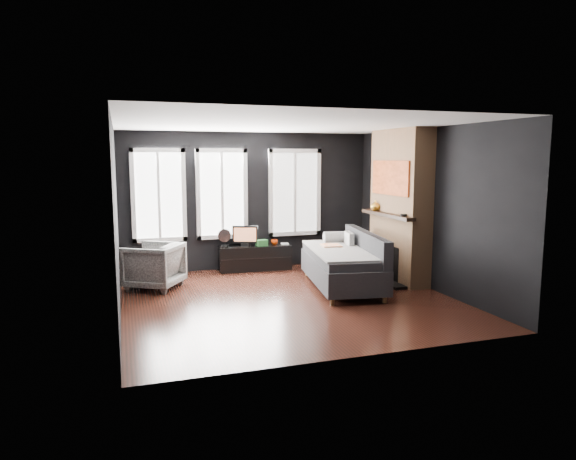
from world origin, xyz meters
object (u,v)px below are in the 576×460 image
object	(u,v)px
monitor	(245,234)
mantel_vase	(375,206)
armchair	(154,264)
mug	(274,242)
sofa	(342,260)
media_console	(255,258)
book	(281,239)

from	to	relation	value
monitor	mantel_vase	xyz separation A→B (m)	(2.19, -1.22, 0.61)
armchair	mug	xyz separation A→B (m)	(2.39, 0.86, 0.13)
monitor	mug	world-z (taller)	monitor
sofa	media_console	size ratio (longest dim) A/B	1.57
media_console	monitor	bearing A→B (deg)	176.21
armchair	book	world-z (taller)	armchair
mantel_vase	armchair	bearing A→B (deg)	175.78
sofa	book	size ratio (longest dim) A/B	11.03
armchair	book	xyz separation A→B (m)	(2.53, 0.87, 0.16)
mug	mantel_vase	xyz separation A→B (m)	(1.61, -1.15, 0.77)
sofa	armchair	world-z (taller)	sofa
sofa	media_console	world-z (taller)	sofa
sofa	mug	world-z (taller)	sofa
sofa	mantel_vase	world-z (taller)	mantel_vase
media_console	monitor	distance (m)	0.50
sofa	mug	xyz separation A→B (m)	(-0.66, 1.81, 0.07)
armchair	mantel_vase	distance (m)	4.11
media_console	mantel_vase	distance (m)	2.57
monitor	mug	bearing A→B (deg)	13.57
mug	mantel_vase	distance (m)	2.13
armchair	media_console	world-z (taller)	armchair
monitor	book	bearing A→B (deg)	16.03
monitor	book	world-z (taller)	monitor
book	mantel_vase	world-z (taller)	mantel_vase
sofa	book	world-z (taller)	sofa
monitor	mantel_vase	distance (m)	2.58
armchair	mug	bearing A→B (deg)	140.75
sofa	book	xyz separation A→B (m)	(-0.51, 1.83, 0.11)
armchair	monitor	xyz separation A→B (m)	(1.81, 0.92, 0.29)
armchair	mug	distance (m)	2.54
armchair	book	size ratio (longest dim) A/B	4.21
book	mantel_vase	bearing A→B (deg)	-38.45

